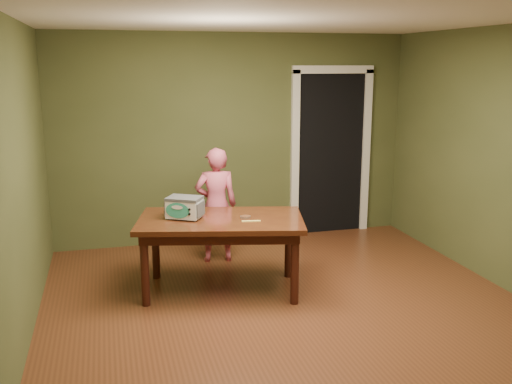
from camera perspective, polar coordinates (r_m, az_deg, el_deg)
The scene contains 8 objects.
floor at distance 5.23m, azimuth 4.12°, elevation -12.53°, with size 5.00×5.00×0.00m, color #5E301B.
room_shell at distance 4.76m, azimuth 4.45°, elevation 6.40°, with size 4.52×5.02×2.61m.
doorway at distance 7.87m, azimuth 6.64°, elevation 4.11°, with size 1.10×0.66×2.25m.
dining_table at distance 5.62m, azimuth -3.54°, elevation -3.60°, with size 1.76×1.24×0.75m.
toy_oven at distance 5.59m, azimuth -7.16°, elevation -1.47°, with size 0.40×0.36×0.21m.
baking_pan at distance 5.58m, azimuth -1.07°, elevation -2.50°, with size 0.10×0.10×0.02m.
spatula at distance 5.46m, azimuth -0.49°, elevation -2.92°, with size 0.18×0.03×0.01m, color #FFEF6E.
child at distance 6.47m, azimuth -4.00°, elevation -1.32°, with size 0.48×0.31×1.32m, color #D55774.
Camera 1 is at (-1.56, -4.46, 2.23)m, focal length 40.00 mm.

